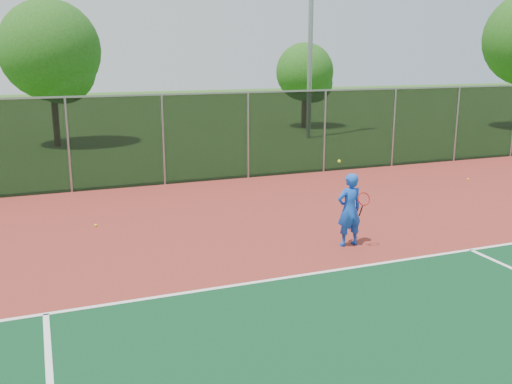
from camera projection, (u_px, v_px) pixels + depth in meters
The scene contains 9 objects.
ground at pixel (501, 323), 9.40m from camera, with size 120.00×120.00×0.00m, color #285819.
court_apron at pixel (425, 279), 11.21m from camera, with size 30.00×20.00×0.02m, color maroon.
fence_back at pixel (248, 134), 19.90m from camera, with size 30.00×0.06×3.03m.
tennis_player at pixel (349, 210), 12.94m from camera, with size 0.64×0.63×2.01m.
practice_ball_0 at pixel (96, 225), 14.54m from camera, with size 0.07×0.07×0.07m, color yellow.
practice_ball_3 at pixel (468, 179), 19.83m from camera, with size 0.07×0.07×0.07m, color yellow.
practice_ball_4 at pixel (357, 199), 17.16m from camera, with size 0.07×0.07×0.07m, color yellow.
tree_back_left at pixel (53, 55), 26.18m from camera, with size 4.60×4.60×6.76m.
tree_back_mid at pixel (307, 75), 33.26m from camera, with size 3.36×3.36×4.94m.
Camera 1 is at (-6.87, -6.58, 4.34)m, focal length 40.00 mm.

